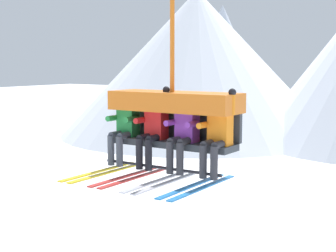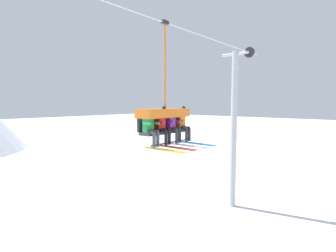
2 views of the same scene
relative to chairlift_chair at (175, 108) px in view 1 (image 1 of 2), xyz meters
The scene contains 7 objects.
mountain_peak_west 57.52m from the chairlift_chair, 116.96° to the left, with size 12.12×12.12×13.28m.
mountain_peak_central 36.60m from the chairlift_chair, 119.97° to the left, with size 23.37×23.37×12.30m.
chairlift_chair is the anchor object (origin of this frame).
skier_green 0.94m from the chairlift_chair, 165.50° to the right, with size 0.46×1.70×1.23m.
skier_red 0.47m from the chairlift_chair, 142.73° to the right, with size 0.48×1.70×1.34m.
skier_purple 0.49m from the chairlift_chair, 37.81° to the right, with size 0.46×1.70×1.23m.
skier_orange 0.94m from the chairlift_chair, 14.02° to the right, with size 0.48×1.70×1.34m.
Camera 1 is at (5.34, -7.43, 6.25)m, focal length 55.00 mm.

